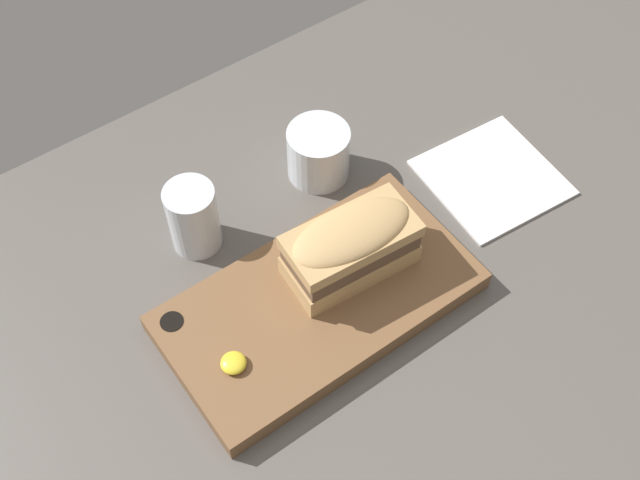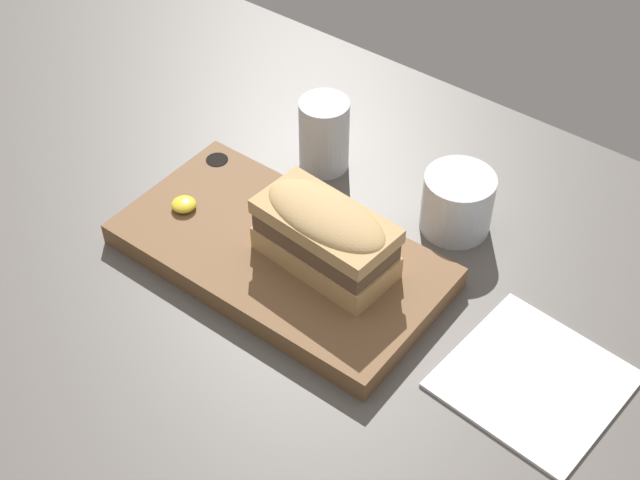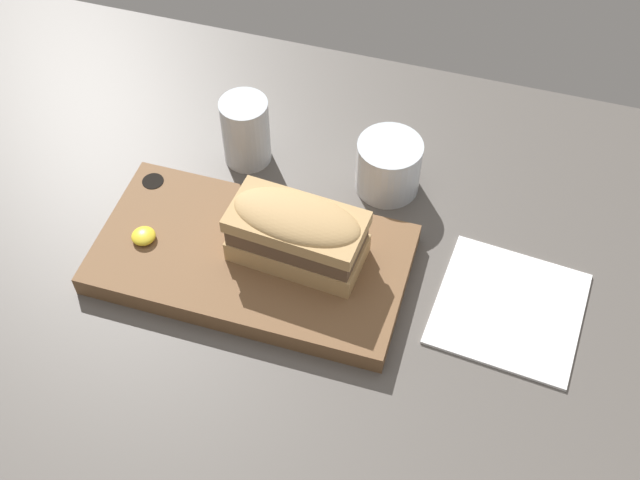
% 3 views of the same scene
% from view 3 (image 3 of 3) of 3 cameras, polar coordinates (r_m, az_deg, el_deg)
% --- Properties ---
extents(dining_table, '(1.55, 0.91, 0.02)m').
position_cam_3_polar(dining_table, '(0.93, -2.56, -5.04)').
color(dining_table, '#56514C').
rests_on(dining_table, ground).
extents(serving_board, '(0.36, 0.19, 0.03)m').
position_cam_3_polar(serving_board, '(0.94, -4.90, -1.33)').
color(serving_board, brown).
rests_on(serving_board, dining_table).
extents(sandwich, '(0.16, 0.09, 0.08)m').
position_cam_3_polar(sandwich, '(0.89, -1.58, 0.59)').
color(sandwich, tan).
rests_on(sandwich, serving_board).
extents(mustard_dollop, '(0.03, 0.03, 0.01)m').
position_cam_3_polar(mustard_dollop, '(0.96, -12.44, 0.28)').
color(mustard_dollop, yellow).
rests_on(mustard_dollop, serving_board).
extents(water_glass, '(0.06, 0.06, 0.09)m').
position_cam_3_polar(water_glass, '(1.04, -5.28, 7.48)').
color(water_glass, silver).
rests_on(water_glass, dining_table).
extents(wine_glass, '(0.08, 0.08, 0.07)m').
position_cam_3_polar(wine_glass, '(1.01, 4.88, 5.10)').
color(wine_glass, silver).
rests_on(wine_glass, dining_table).
extents(napkin, '(0.17, 0.17, 0.00)m').
position_cam_3_polar(napkin, '(0.94, 13.28, -4.74)').
color(napkin, white).
rests_on(napkin, dining_table).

